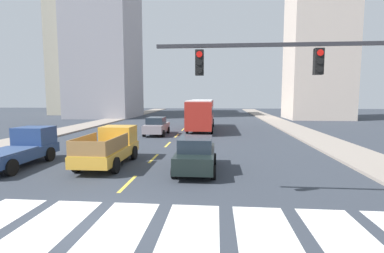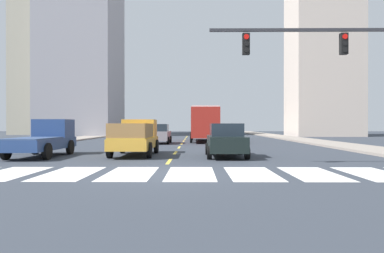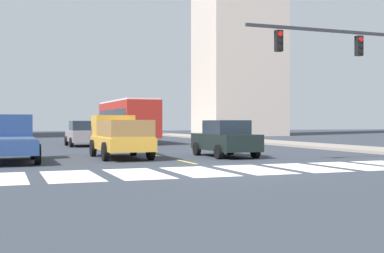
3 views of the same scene
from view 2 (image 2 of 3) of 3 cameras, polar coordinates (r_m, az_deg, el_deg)
The scene contains 26 objects.
ground_plane at distance 12.27m, azimuth -5.05°, elevation -7.47°, with size 160.00×160.00×0.00m, color #313740.
sidewalk_right at distance 32.18m, azimuth 21.03°, elevation -2.56°, with size 3.33×110.00×0.15m, color gray.
sidewalk_left at distance 33.08m, azimuth -23.82°, elevation -2.49°, with size 3.33×110.00×0.15m, color gray.
crosswalk_stripe_2 at distance 13.76m, azimuth -27.03°, elevation -6.65°, with size 1.60×3.60×0.01m, color silver.
crosswalk_stripe_3 at distance 12.94m, azimuth -18.88°, elevation -7.07°, with size 1.60×3.60×0.01m, color silver.
crosswalk_stripe_4 at distance 12.41m, azimuth -9.82°, elevation -7.37°, with size 1.60×3.60×0.01m, color silver.
crosswalk_stripe_5 at distance 12.22m, azimuth -0.21°, elevation -7.49°, with size 1.60×3.60×0.01m, color silver.
crosswalk_stripe_6 at distance 12.36m, azimuth 9.45°, elevation -7.40°, with size 1.60×3.60×0.01m, color silver.
crosswalk_stripe_7 at distance 12.84m, azimuth 18.62°, elevation -7.12°, with size 1.60×3.60×0.01m, color silver.
crosswalk_stripe_8 at distance 13.62m, azimuth 26.93°, elevation -6.72°, with size 1.60×3.60×0.01m, color silver.
lane_dash_0 at distance 16.23m, azimuth -3.67°, elevation -5.56°, with size 0.16×2.40×0.01m, color gold.
lane_dash_1 at distance 21.20m, azimuth -2.68°, elevation -4.19°, with size 0.16×2.40×0.01m, color gold.
lane_dash_2 at distance 26.18m, azimuth -2.07°, elevation -3.34°, with size 0.16×2.40×0.01m, color gold.
lane_dash_3 at distance 31.17m, azimuth -1.65°, elevation -2.76°, with size 0.16×2.40×0.01m, color gold.
lane_dash_4 at distance 36.16m, azimuth -1.35°, elevation -2.34°, with size 0.16×2.40×0.01m, color gold.
lane_dash_5 at distance 41.15m, azimuth -1.12°, elevation -2.03°, with size 0.16×2.40×0.01m, color gold.
lane_dash_6 at distance 46.15m, azimuth -0.94°, elevation -1.78°, with size 0.16×2.40×0.01m, color gold.
lane_dash_7 at distance 51.14m, azimuth -0.80°, elevation -1.58°, with size 0.16×2.40×0.01m, color gold.
pickup_stakebed at distance 19.93m, azimuth -8.88°, elevation -1.79°, with size 2.18×5.20×1.96m.
pickup_dark at distance 20.48m, azimuth -22.40°, elevation -1.80°, with size 2.18×5.20×1.96m.
city_bus at distance 35.76m, azimuth 1.94°, elevation 0.75°, with size 2.72×10.80×3.32m.
sedan_near_left at distance 31.63m, azimuth -5.28°, elevation -1.17°, with size 2.02×4.40×1.72m.
sedan_near_right at distance 18.47m, azimuth 5.42°, elevation -2.19°, with size 2.02×4.40×1.72m.
traffic_signal_gantry at distance 16.04m, azimuth 26.98°, elevation 9.48°, with size 9.72×0.27×6.00m.
block_mid_left at distance 58.32m, azimuth -17.09°, elevation 12.15°, with size 10.65×11.54×27.35m, color #939299.
block_mid_right at distance 70.13m, azimuth -22.61°, elevation 13.36°, with size 7.79×10.23×35.10m, color #A49E89.
Camera 2 is at (1.18, -12.10, 1.65)m, focal length 33.49 mm.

